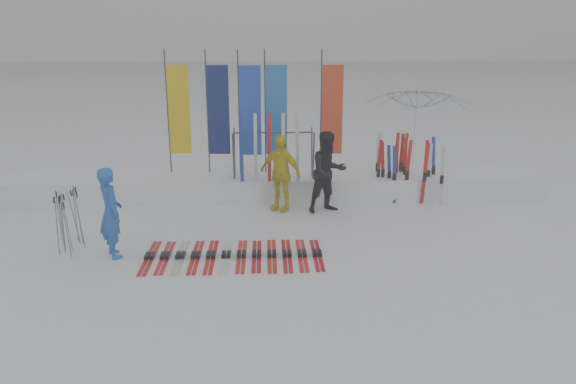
{
  "coord_description": "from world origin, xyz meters",
  "views": [
    {
      "loc": [
        -0.27,
        -9.71,
        4.41
      ],
      "look_at": [
        0.2,
        1.6,
        1.0
      ],
      "focal_mm": 35.0,
      "sensor_mm": 36.0,
      "label": 1
    }
  ],
  "objects_px": {
    "person_blue": "(111,213)",
    "person_black": "(328,172)",
    "person_yellow": "(280,173)",
    "tent_canopy": "(416,134)",
    "ski_row": "(233,255)",
    "ski_rack": "(273,148)"
  },
  "relations": [
    {
      "from": "person_black",
      "to": "person_yellow",
      "type": "height_order",
      "value": "person_black"
    },
    {
      "from": "person_blue",
      "to": "ski_row",
      "type": "relative_size",
      "value": 0.52
    },
    {
      "from": "person_blue",
      "to": "person_yellow",
      "type": "xyz_separation_m",
      "value": [
        3.36,
        2.74,
        0.03
      ]
    },
    {
      "from": "person_blue",
      "to": "ski_row",
      "type": "distance_m",
      "value": 2.51
    },
    {
      "from": "tent_canopy",
      "to": "person_yellow",
      "type": "bearing_deg",
      "value": -147.8
    },
    {
      "from": "person_yellow",
      "to": "ski_rack",
      "type": "distance_m",
      "value": 0.91
    },
    {
      "from": "tent_canopy",
      "to": "ski_row",
      "type": "bearing_deg",
      "value": -132.77
    },
    {
      "from": "tent_canopy",
      "to": "ski_rack",
      "type": "height_order",
      "value": "tent_canopy"
    },
    {
      "from": "person_yellow",
      "to": "ski_row",
      "type": "distance_m",
      "value": 3.19
    },
    {
      "from": "ski_row",
      "to": "person_blue",
      "type": "bearing_deg",
      "value": 176.39
    },
    {
      "from": "person_blue",
      "to": "ski_rack",
      "type": "relative_size",
      "value": 0.88
    },
    {
      "from": "ski_rack",
      "to": "person_black",
      "type": "bearing_deg",
      "value": -36.19
    },
    {
      "from": "person_black",
      "to": "tent_canopy",
      "type": "height_order",
      "value": "tent_canopy"
    },
    {
      "from": "person_blue",
      "to": "person_black",
      "type": "relative_size",
      "value": 0.91
    },
    {
      "from": "person_yellow",
      "to": "ski_row",
      "type": "height_order",
      "value": "person_yellow"
    },
    {
      "from": "person_yellow",
      "to": "ski_row",
      "type": "xyz_separation_m",
      "value": [
        -1.01,
        -2.88,
        -0.9
      ]
    },
    {
      "from": "person_black",
      "to": "person_yellow",
      "type": "distance_m",
      "value": 1.16
    },
    {
      "from": "person_blue",
      "to": "person_yellow",
      "type": "bearing_deg",
      "value": -79.71
    },
    {
      "from": "person_blue",
      "to": "person_black",
      "type": "height_order",
      "value": "person_black"
    },
    {
      "from": "person_yellow",
      "to": "tent_canopy",
      "type": "bearing_deg",
      "value": 63.68
    },
    {
      "from": "person_blue",
      "to": "ski_rack",
      "type": "xyz_separation_m",
      "value": [
        3.21,
        3.51,
        0.48
      ]
    },
    {
      "from": "person_blue",
      "to": "tent_canopy",
      "type": "distance_m",
      "value": 9.01
    }
  ]
}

